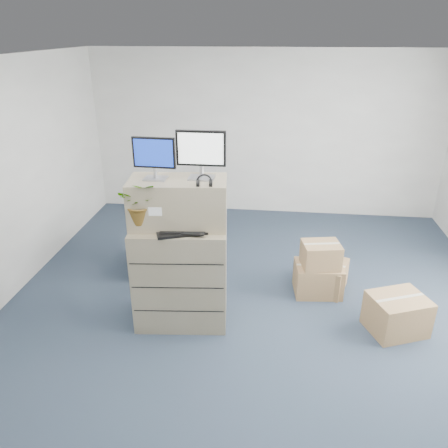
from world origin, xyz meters
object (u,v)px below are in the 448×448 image
Objects in this scene: monitor_right at (201,152)px; keyboard at (182,232)px; office_chair at (158,241)px; potted_plant at (141,208)px; water_bottle at (183,212)px; monitor_left at (154,156)px; filing_cabinet_lower at (181,274)px.

keyboard is (-0.17, -0.27, -0.76)m from monitor_right.
potted_plant is at bearing 78.62° from office_chair.
water_bottle is at bearing 97.25° from office_chair.
monitor_right reaches higher than office_chair.
keyboard is 0.64× the size of office_chair.
potted_plant is at bearing -157.50° from water_bottle.
water_bottle is at bearing 22.50° from potted_plant.
monitor_left is 0.47m from monitor_right.
keyboard is at bearing -122.60° from monitor_right.
monitor_left is at bearing 125.06° from keyboard.
filing_cabinet_lower is 1.31m from office_chair.
keyboard is at bearing 94.44° from office_chair.
filing_cabinet_lower is 1.39m from monitor_right.
potted_plant is at bearing -122.89° from monitor_left.
office_chair is (-0.23, 1.29, -1.02)m from potted_plant.
monitor_left is 0.65m from water_bottle.
filing_cabinet_lower is 3.87× the size of water_bottle.
keyboard is at bearing -31.59° from monitor_left.
monitor_right is at bearing 106.24° from office_chair.
keyboard is 0.48m from potted_plant.
keyboard reaches higher than filing_cabinet_lower.
monitor_right is 0.98× the size of keyboard.
office_chair is (-0.62, 1.13, -0.92)m from water_bottle.
water_bottle is at bearing 0.71° from monitor_left.
filing_cabinet_lower is 1.47× the size of office_chair.
monitor_left reaches higher than office_chair.
water_bottle is (0.04, 0.03, 0.73)m from filing_cabinet_lower.
filing_cabinet_lower is 2.37× the size of potted_plant.
monitor_left is 0.86× the size of keyboard.
filing_cabinet_lower is at bearing -7.80° from monitor_left.
office_chair is (-0.65, 1.32, -0.78)m from keyboard.
monitor_right is 0.83m from keyboard.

